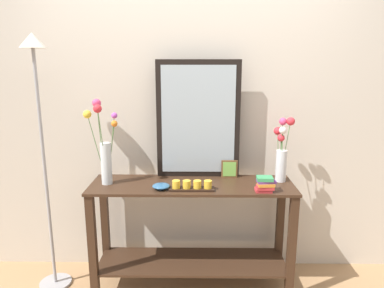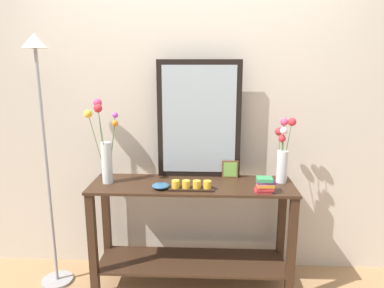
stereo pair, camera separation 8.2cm
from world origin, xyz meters
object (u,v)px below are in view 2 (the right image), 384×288
Objects in this scene: mirror_leaning at (199,120)px; candle_tray at (191,186)px; console_table at (192,225)px; book_stack at (265,185)px; tall_vase_left at (105,148)px; floor_lamp at (42,123)px; decorative_bowl at (161,186)px; vase_right at (283,152)px; picture_frame_small at (230,169)px.

mirror_leaning reaches higher than candle_tray.
console_table is 10.74× the size of book_stack.
book_stack is (0.46, -0.34, -0.39)m from mirror_leaning.
mirror_leaning is at bearing 16.01° from tall_vase_left.
floor_lamp is at bearing -179.23° from console_table.
vase_right is at bearing 12.76° from decorative_bowl.
console_table is 0.38m from candle_tray.
tall_vase_left reaches higher than decorative_bowl.
candle_tray is (-0.66, -0.21, -0.20)m from vase_right.
tall_vase_left is 5.02× the size of decorative_bowl.
decorative_bowl is at bearing 177.94° from candle_tray.
picture_frame_small is (0.24, -0.04, -0.38)m from mirror_leaning.
decorative_bowl is at bearing -130.82° from mirror_leaning.
candle_tray is at bearing -98.02° from mirror_leaning.
mirror_leaning is 0.47× the size of floor_lamp.
book_stack is (0.22, -0.31, -0.01)m from picture_frame_small.
mirror_leaning is 1.44× the size of tall_vase_left.
mirror_leaning is at bearing 81.98° from candle_tray.
vase_right is (0.62, -0.10, -0.22)m from mirror_leaning.
candle_tray is (0.63, -0.12, -0.24)m from tall_vase_left.
floor_lamp reaches higher than mirror_leaning.
picture_frame_small is 0.99× the size of book_stack.
tall_vase_left reaches higher than vase_right.
console_table is at bearing 0.58° from tall_vase_left.
candle_tray is at bearing -10.36° from tall_vase_left.
decorative_bowl is 0.89× the size of book_stack.
tall_vase_left is at bearing -175.96° from vase_right.
decorative_bowl is (-0.22, 0.01, -0.01)m from candle_tray.
floor_lamp is (-1.07, 0.11, 0.42)m from candle_tray.
candle_tray is at bearing -162.67° from vase_right.
floor_lamp is at bearing -173.01° from picture_frame_small.
console_table is 0.79× the size of floor_lamp.
vase_right is (1.30, 0.09, -0.04)m from tall_vase_left.
book_stack is at bearing -54.77° from picture_frame_small.
book_stack is (0.72, -0.04, 0.03)m from decorative_bowl.
vase_right is (0.67, 0.09, 0.55)m from console_table.
floor_lamp reaches higher than tall_vase_left.
vase_right is at bearing 17.33° from candle_tray.
book_stack is 1.63m from floor_lamp.
candle_tray is (0.00, -0.12, 0.36)m from console_table.
decorative_bowl is 0.72m from book_stack.
candle_tray is at bearing -5.74° from floor_lamp.
decorative_bowl is at bearing -6.67° from floor_lamp.
tall_vase_left is 4.48× the size of book_stack.
mirror_leaning is 0.69m from book_stack.
floor_lamp is at bearing 174.88° from book_stack.
decorative_bowl reaches higher than console_table.
tall_vase_left is at bearing -163.99° from mirror_leaning.
picture_frame_small is at bearing 27.96° from console_table.
console_table is 0.43m from decorative_bowl.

